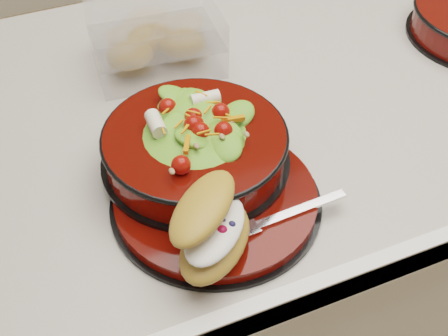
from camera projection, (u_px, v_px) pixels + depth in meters
name	position (u px, v px, depth m)	size (l,w,h in m)	color
island_counter	(246.00, 263.00, 1.29)	(1.24, 0.74, 0.90)	white
dinner_plate	(217.00, 199.00, 0.80)	(0.27, 0.27, 0.02)	black
salad_bowl	(195.00, 140.00, 0.81)	(0.25, 0.25, 0.10)	black
croissant	(213.00, 227.00, 0.70)	(0.14, 0.15, 0.08)	#C58C3C
fork	(284.00, 216.00, 0.76)	(0.16, 0.02, 0.00)	silver
pastry_box	(156.00, 41.00, 1.00)	(0.21, 0.16, 0.09)	white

